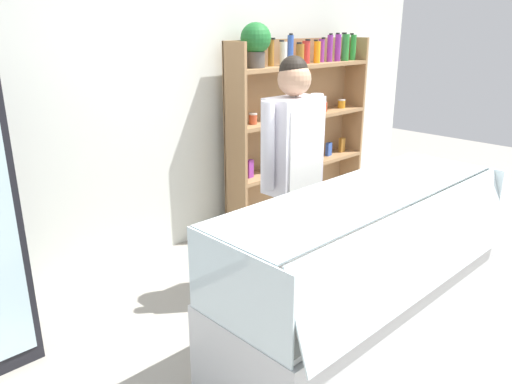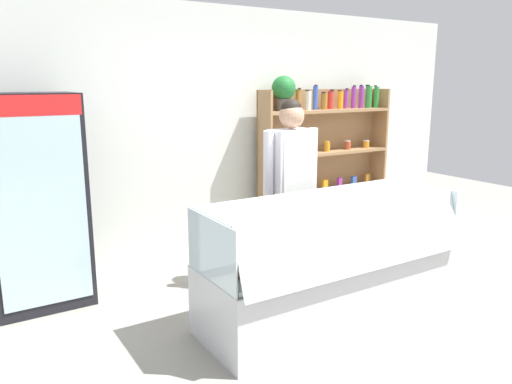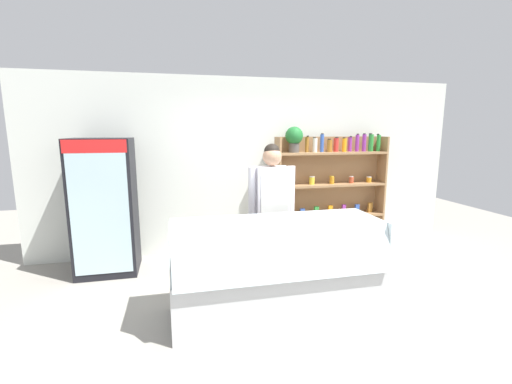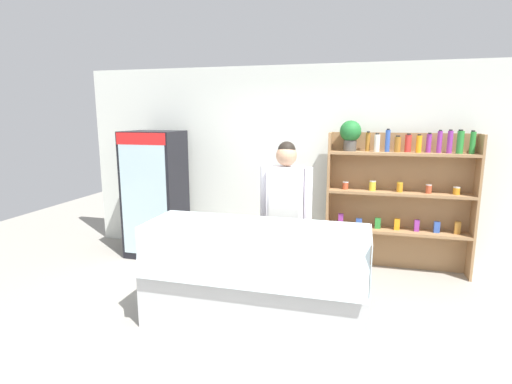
% 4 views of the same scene
% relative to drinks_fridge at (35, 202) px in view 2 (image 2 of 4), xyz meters
% --- Properties ---
extents(ground_plane, '(12.00, 12.00, 0.00)m').
position_rel_drinks_fridge_xyz_m(ground_plane, '(2.16, -1.58, -0.90)').
color(ground_plane, gray).
extents(back_wall, '(6.80, 0.10, 2.70)m').
position_rel_drinks_fridge_xyz_m(back_wall, '(2.16, 0.53, 0.45)').
color(back_wall, silver).
rests_on(back_wall, ground).
extents(drinks_fridge, '(0.77, 0.66, 1.81)m').
position_rel_drinks_fridge_xyz_m(drinks_fridge, '(0.00, 0.00, 0.00)').
color(drinks_fridge, black).
rests_on(drinks_fridge, ground).
extents(shelving_unit, '(1.81, 0.29, 1.96)m').
position_rel_drinks_fridge_xyz_m(shelving_unit, '(3.28, 0.26, 0.20)').
color(shelving_unit, '#9E754C').
rests_on(shelving_unit, ground).
extents(deli_display_case, '(2.14, 0.81, 1.01)m').
position_rel_drinks_fridge_xyz_m(deli_display_case, '(1.92, -1.57, -0.59)').
color(deli_display_case, silver).
rests_on(deli_display_case, ground).
extents(shop_clerk, '(0.58, 0.25, 1.75)m').
position_rel_drinks_fridge_xyz_m(shop_clerk, '(2.07, -0.82, 0.14)').
color(shop_clerk, '#4C4233').
rests_on(shop_clerk, ground).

